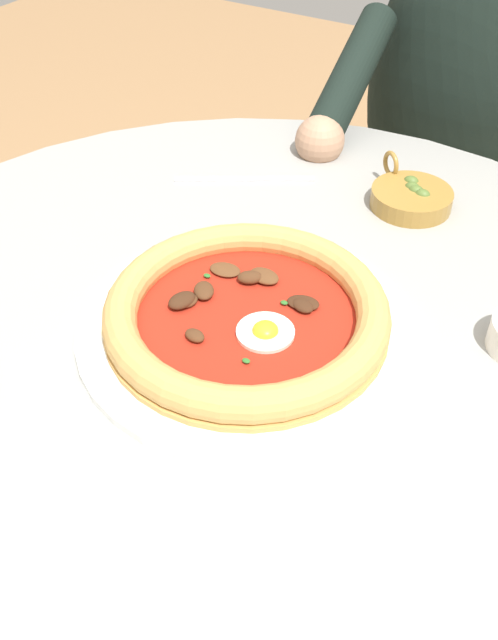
# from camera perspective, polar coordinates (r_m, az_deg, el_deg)

# --- Properties ---
(dining_table) EXTENTS (1.00, 1.00, 0.73)m
(dining_table) POSITION_cam_1_polar(r_m,az_deg,el_deg) (0.80, 0.09, -9.82)
(dining_table) COLOR #999993
(dining_table) RESTS_ON ground
(pizza_on_plate) EXTENTS (0.34, 0.34, 0.04)m
(pizza_on_plate) POSITION_cam_1_polar(r_m,az_deg,el_deg) (0.68, -0.20, 0.36)
(pizza_on_plate) COLOR white
(pizza_on_plate) RESTS_ON dining_table
(olive_pan) EXTENTS (0.11, 0.10, 0.05)m
(olive_pan) POSITION_cam_1_polar(r_m,az_deg,el_deg) (0.90, 13.31, 9.92)
(olive_pan) COLOR olive
(olive_pan) RESTS_ON dining_table
(fork_utensil) EXTENTS (0.16, 0.11, 0.00)m
(fork_utensil) POSITION_cam_1_polar(r_m,az_deg,el_deg) (0.94, -0.39, 11.63)
(fork_utensil) COLOR #BCBCC1
(fork_utensil) RESTS_ON dining_table
(diner_person) EXTENTS (0.34, 0.49, 1.20)m
(diner_person) POSITION_cam_1_polar(r_m,az_deg,el_deg) (1.33, 16.07, 9.41)
(diner_person) COLOR #282833
(diner_person) RESTS_ON ground
(cafe_chair_diner) EXTENTS (0.40, 0.40, 0.86)m
(cafe_chair_diner) POSITION_cam_1_polar(r_m,az_deg,el_deg) (1.45, 17.94, 11.50)
(cafe_chair_diner) COLOR #504A45
(cafe_chair_diner) RESTS_ON ground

